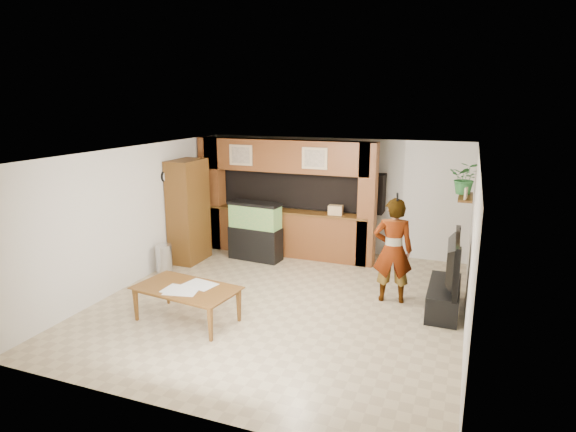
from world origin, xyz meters
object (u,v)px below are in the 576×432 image
at_px(dining_table, 186,305).
at_px(pantry_cabinet, 188,211).
at_px(person, 393,250).
at_px(television, 447,261).
at_px(aquarium, 255,232).

bearing_deg(dining_table, pantry_cabinet, 127.84).
bearing_deg(person, dining_table, 23.70).
bearing_deg(person, pantry_cabinet, -19.04).
relative_size(person, dining_table, 1.14).
bearing_deg(dining_table, television, 33.56).
bearing_deg(person, television, 162.51).
bearing_deg(dining_table, person, 41.59).
height_order(television, dining_table, television).
bearing_deg(dining_table, aquarium, 101.70).
height_order(pantry_cabinet, television, pantry_cabinet).
bearing_deg(aquarium, person, -16.24).
bearing_deg(pantry_cabinet, person, -8.30).
xyz_separation_m(television, dining_table, (-3.79, -1.88, -0.59)).
distance_m(aquarium, dining_table, 3.23).
relative_size(aquarium, person, 0.69).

